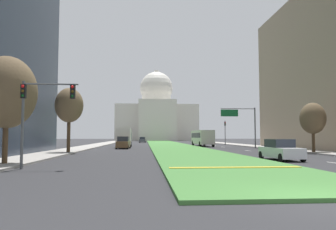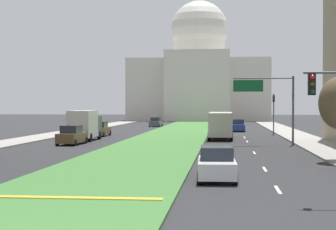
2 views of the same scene
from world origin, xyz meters
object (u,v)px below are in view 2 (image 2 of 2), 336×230
(city_bus, at_px, (221,123))
(overhead_guide_sign, at_px, (270,96))
(traffic_light_far_right, at_px, (274,109))
(box_truck_delivery, at_px, (85,125))
(capitol_building, at_px, (199,76))
(sedan_very_far, at_px, (156,122))
(sedan_lead_stopped, at_px, (217,164))
(sedan_far_horizon, at_px, (238,126))
(sedan_midblock, at_px, (72,136))
(sedan_distant, at_px, (99,129))

(city_bus, bearing_deg, overhead_guide_sign, -64.43)
(city_bus, bearing_deg, traffic_light_far_right, 51.71)
(traffic_light_far_right, xyz_separation_m, box_truck_delivery, (-20.98, -13.04, -1.64))
(capitol_building, xyz_separation_m, sedan_very_far, (-5.68, -42.83, -10.26))
(sedan_lead_stopped, distance_m, sedan_far_horizon, 51.88)
(capitol_building, distance_m, overhead_guide_sign, 87.32)
(sedan_midblock, distance_m, sedan_distant, 14.35)
(sedan_lead_stopped, distance_m, city_bus, 34.47)
(overhead_guide_sign, xyz_separation_m, sedan_lead_stopped, (-4.67, -24.69, -3.86))
(sedan_very_far, bearing_deg, overhead_guide_sign, -69.73)
(capitol_building, relative_size, sedan_far_horizon, 7.27)
(overhead_guide_sign, bearing_deg, city_bus, 115.57)
(traffic_light_far_right, distance_m, city_bus, 10.77)
(box_truck_delivery, relative_size, city_bus, 0.58)
(box_truck_delivery, bearing_deg, sedan_very_far, 85.65)
(sedan_midblock, height_order, sedan_far_horizon, sedan_midblock)
(sedan_far_horizon, bearing_deg, overhead_guide_sign, -85.29)
(sedan_very_far, bearing_deg, sedan_distant, -96.02)
(sedan_distant, bearing_deg, overhead_guide_sign, -34.59)
(capitol_building, xyz_separation_m, sedan_lead_stopped, (5.76, -111.15, -10.24))
(overhead_guide_sign, height_order, sedan_midblock, overhead_guide_sign)
(sedan_lead_stopped, bearing_deg, traffic_light_far_right, 81.23)
(overhead_guide_sign, height_order, box_truck_delivery, overhead_guide_sign)
(overhead_guide_sign, height_order, sedan_very_far, overhead_guide_sign)
(sedan_far_horizon, distance_m, box_truck_delivery, 27.73)
(sedan_very_far, bearing_deg, city_bus, -71.33)
(overhead_guide_sign, relative_size, sedan_lead_stopped, 1.40)
(sedan_very_far, height_order, city_bus, city_bus)
(sedan_distant, height_order, city_bus, city_bus)
(capitol_building, distance_m, sedan_midblock, 88.47)
(sedan_very_far, bearing_deg, traffic_light_far_right, -54.70)
(overhead_guide_sign, xyz_separation_m, city_bus, (-4.67, 9.76, -2.88))
(sedan_far_horizon, xyz_separation_m, city_bus, (-2.44, -17.37, 0.96))
(sedan_lead_stopped, xyz_separation_m, sedan_far_horizon, (2.44, 51.82, 0.02))
(sedan_far_horizon, bearing_deg, box_truck_delivery, -127.34)
(capitol_building, distance_m, city_bus, 77.47)
(traffic_light_far_right, distance_m, sedan_midblock, 28.30)
(city_bus, bearing_deg, sedan_midblock, -142.54)
(overhead_guide_sign, bearing_deg, sedan_lead_stopped, -100.72)
(sedan_midblock, height_order, sedan_very_far, sedan_midblock)
(city_bus, bearing_deg, sedan_distant, 166.36)
(sedan_lead_stopped, xyz_separation_m, sedan_midblock, (-14.08, 23.67, 0.07))
(capitol_building, bearing_deg, sedan_midblock, -95.43)
(traffic_light_far_right, distance_m, box_truck_delivery, 24.76)
(traffic_light_far_right, xyz_separation_m, sedan_far_horizon, (-4.17, 9.00, -2.50))
(traffic_light_far_right, xyz_separation_m, sedan_lead_stopped, (-6.61, -42.83, -2.52))
(overhead_guide_sign, distance_m, city_bus, 11.20)
(capitol_building, bearing_deg, sedan_lead_stopped, -87.03)
(sedan_lead_stopped, distance_m, sedan_midblock, 27.54)
(overhead_guide_sign, distance_m, sedan_lead_stopped, 25.43)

